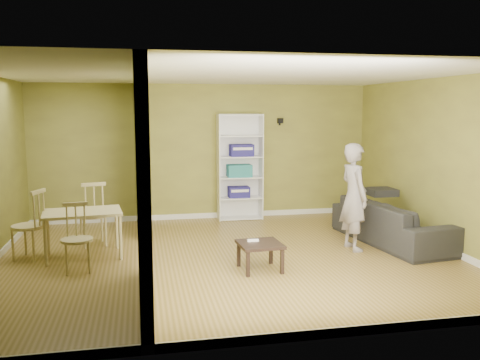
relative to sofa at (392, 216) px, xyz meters
name	(u,v)px	position (x,y,z in m)	size (l,w,h in m)	color
room_shell	(229,168)	(-2.70, -0.33, 0.86)	(6.50, 6.50, 6.50)	olive
partition	(142,170)	(-3.90, -0.33, 0.86)	(0.22, 5.50, 2.60)	#98983C
wall_speaker	(280,121)	(-1.20, 2.36, 1.46)	(0.10, 0.10, 0.10)	black
sofa	(392,216)	(0.00, 0.00, 0.00)	(0.99, 2.30, 0.88)	black
person	(354,188)	(-0.77, -0.24, 0.52)	(0.54, 0.69, 1.91)	slate
bookshelf	(239,167)	(-2.04, 2.28, 0.58)	(0.86, 0.38, 2.04)	white
paper_box_navy_a	(239,192)	(-2.06, 2.23, 0.09)	(0.40, 0.26, 0.21)	#0F1B47
paper_box_teal	(239,171)	(-2.05, 2.23, 0.51)	(0.46, 0.30, 0.24)	#1D655D
paper_box_navy_b	(241,150)	(-2.00, 2.23, 0.90)	(0.44, 0.29, 0.23)	navy
coffee_table	(260,247)	(-2.39, -0.96, -0.12)	(0.56, 0.56, 0.37)	black
game_controller	(253,240)	(-2.47, -0.87, -0.05)	(0.15, 0.04, 0.03)	white
dining_table	(82,216)	(-4.76, 0.13, 0.16)	(1.08, 0.72, 0.68)	#BDB289
chair_left	(28,224)	(-5.51, 0.18, 0.07)	(0.46, 0.46, 1.01)	tan
chair_near	(77,238)	(-4.77, -0.54, 0.01)	(0.41, 0.41, 0.90)	tan
chair_far	(93,213)	(-4.67, 0.76, 0.07)	(0.47, 0.47, 1.02)	tan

